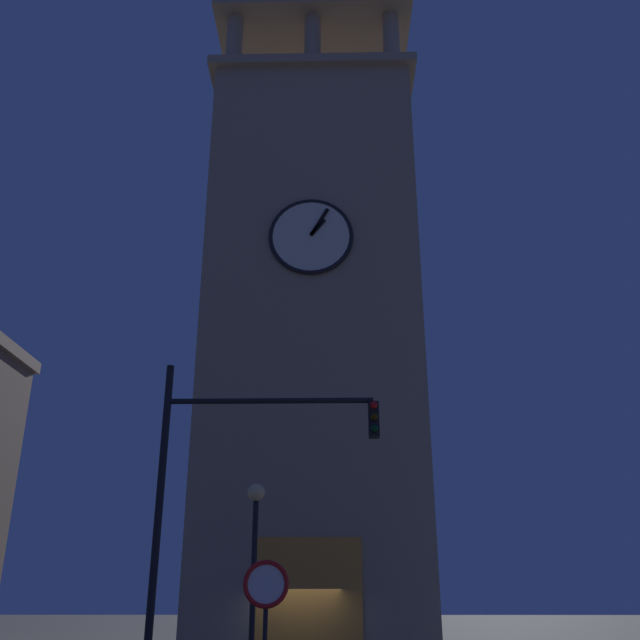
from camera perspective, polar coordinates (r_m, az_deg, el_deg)
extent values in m
cube|color=gray|center=(27.46, -0.54, -2.66)|extent=(7.86, 6.55, 22.33)
cube|color=gray|center=(32.98, -0.47, 16.35)|extent=(8.46, 7.15, 0.40)
cylinder|color=gray|center=(32.06, 5.80, 21.52)|extent=(0.70, 0.70, 2.75)
cylinder|color=gray|center=(31.97, -0.60, 21.53)|extent=(0.70, 0.70, 2.75)
cylinder|color=gray|center=(32.23, -6.96, 21.30)|extent=(0.70, 0.70, 2.75)
cylinder|color=gray|center=(36.13, 5.16, 15.70)|extent=(0.70, 0.70, 2.75)
cylinder|color=gray|center=(36.05, -0.33, 15.69)|extent=(0.70, 0.70, 2.75)
cylinder|color=gray|center=(36.28, -5.79, 15.55)|extent=(0.70, 0.70, 2.75)
cube|color=gray|center=(35.01, -0.45, 20.40)|extent=(8.46, 7.15, 0.40)
cylinder|color=black|center=(35.88, -0.44, 21.92)|extent=(0.12, 0.12, 2.16)
cylinder|color=silver|center=(25.74, -0.73, 6.78)|extent=(2.93, 0.12, 2.93)
torus|color=black|center=(25.72, -0.74, 6.80)|extent=(3.09, 0.16, 3.09)
cube|color=black|center=(25.80, -0.18, 7.51)|extent=(0.59, 0.06, 0.71)
cube|color=black|center=(25.91, -0.05, 7.94)|extent=(0.72, 0.06, 1.14)
cube|color=orange|center=(22.72, -0.89, -22.22)|extent=(3.20, 0.24, 4.00)
cylinder|color=black|center=(15.06, -13.07, -16.32)|extent=(0.16, 0.16, 6.95)
cylinder|color=black|center=(15.17, -4.06, -6.55)|extent=(4.40, 0.12, 0.12)
cube|color=black|center=(15.02, 4.37, -8.07)|extent=(0.22, 0.30, 0.75)
sphere|color=red|center=(14.91, 4.38, -6.88)|extent=(0.16, 0.16, 0.16)
sphere|color=#392705|center=(14.85, 4.40, -7.81)|extent=(0.16, 0.16, 0.16)
sphere|color=#063316|center=(14.79, 4.43, -8.75)|extent=(0.16, 0.16, 0.16)
cylinder|color=black|center=(18.30, -5.47, -21.44)|extent=(0.14, 0.14, 4.51)
sphere|color=#F9DB8C|center=(18.47, -5.19, -13.74)|extent=(0.44, 0.44, 0.44)
cylinder|color=white|center=(12.68, -4.39, -20.55)|extent=(0.70, 0.04, 0.70)
torus|color=red|center=(12.66, -4.40, -20.55)|extent=(0.78, 0.08, 0.78)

